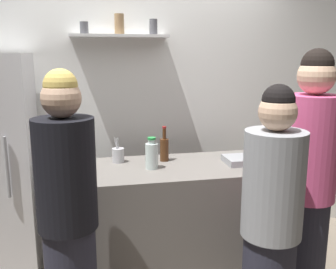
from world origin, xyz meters
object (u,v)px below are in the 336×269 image
wine_bottle_pale_glass (68,150)px  person_blonde (68,220)px  utensil_holder (118,155)px  wine_bottle_amber_glass (164,148)px  baking_pan (246,160)px  person_grey_hoodie (271,229)px  person_pink_top (307,190)px  water_bottle_plastic (152,155)px

wine_bottle_pale_glass → person_blonde: bearing=-87.9°
utensil_holder → wine_bottle_amber_glass: wine_bottle_amber_glass is taller
baking_pan → wine_bottle_pale_glass: bearing=170.7°
wine_bottle_pale_glass → person_grey_hoodie: 1.61m
person_blonde → person_grey_hoodie: bearing=59.7°
utensil_holder → person_pink_top: (1.15, -0.83, -0.08)m
utensil_holder → person_blonde: person_blonde is taller
person_grey_hoodie → person_pink_top: bearing=-104.0°
person_pink_top → person_grey_hoodie: size_ratio=1.12×
wine_bottle_pale_glass → utensil_holder: bearing=-0.6°
baking_pan → person_pink_top: size_ratio=0.19×
wine_bottle_amber_glass → wine_bottle_pale_glass: bearing=177.2°
baking_pan → person_blonde: person_blonde is taller
water_bottle_plastic → wine_bottle_amber_glass: bearing=54.8°
wine_bottle_pale_glass → person_grey_hoodie: bearing=-43.5°
person_grey_hoodie → person_blonde: 1.16m
utensil_holder → wine_bottle_pale_glass: wine_bottle_pale_glass is taller
wine_bottle_pale_glass → water_bottle_plastic: size_ratio=1.31×
person_blonde → wine_bottle_amber_glass: bearing=120.7°
water_bottle_plastic → person_blonde: (-0.59, -0.61, -0.19)m
baking_pan → utensil_holder: 1.02m
water_bottle_plastic → person_blonde: 0.87m
wine_bottle_amber_glass → water_bottle_plastic: 0.23m
wine_bottle_amber_glass → water_bottle_plastic: bearing=-125.2°
person_grey_hoodie → person_blonde: (-1.13, 0.26, 0.05)m
utensil_holder → water_bottle_plastic: bearing=-43.7°
utensil_holder → person_blonde: bearing=-112.9°
wine_bottle_pale_glass → person_pink_top: 1.76m
person_pink_top → wine_bottle_amber_glass: bearing=-168.0°
person_pink_top → person_blonde: person_pink_top is taller
utensil_holder → person_blonde: size_ratio=0.12×
wine_bottle_amber_glass → person_pink_top: 1.13m
wine_bottle_pale_glass → person_blonde: size_ratio=0.19×
wine_bottle_amber_glass → person_grey_hoodie: person_grey_hoodie is taller
water_bottle_plastic → person_blonde: person_blonde is taller
person_pink_top → utensil_holder: bearing=-158.4°
utensil_holder → water_bottle_plastic: (0.23, -0.22, 0.05)m
wine_bottle_amber_glass → water_bottle_plastic: (-0.13, -0.19, 0.00)m
baking_pan → wine_bottle_amber_glass: (-0.62, 0.19, 0.08)m
wine_bottle_pale_glass → person_blonde: person_blonde is taller
wine_bottle_amber_glass → person_blonde: size_ratio=0.17×
person_blonde → person_pink_top: bearing=72.7°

